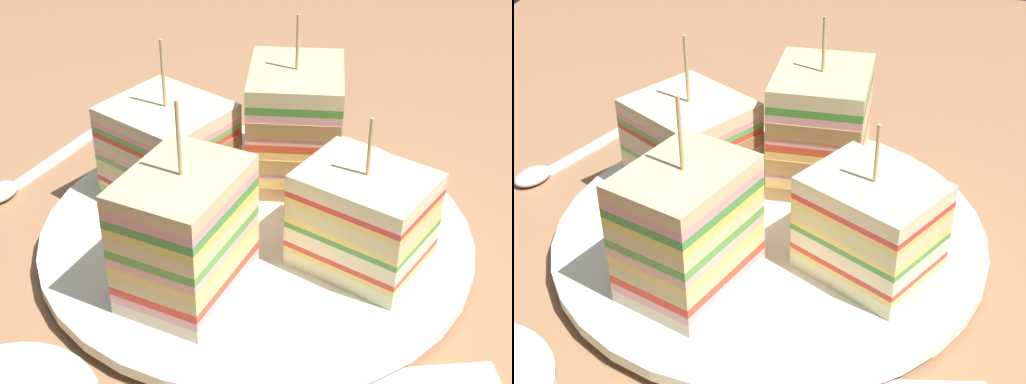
# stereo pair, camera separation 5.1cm
# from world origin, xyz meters

# --- Properties ---
(ground_plane) EXTENTS (1.13, 0.86, 0.02)m
(ground_plane) POSITION_xyz_m (0.00, 0.00, -0.01)
(ground_plane) COLOR #A16F4B
(plate) EXTENTS (0.30, 0.30, 0.01)m
(plate) POSITION_xyz_m (0.00, 0.00, 0.01)
(plate) COLOR white
(plate) RESTS_ON ground_plane
(sandwich_wedge_0) EXTENTS (0.08, 0.07, 0.13)m
(sandwich_wedge_0) POSITION_xyz_m (0.07, -0.02, 0.06)
(sandwich_wedge_0) COLOR #D5BE7E
(sandwich_wedge_0) RESTS_ON plate
(sandwich_wedge_1) EXTENTS (0.10, 0.10, 0.12)m
(sandwich_wedge_1) POSITION_xyz_m (0.03, 0.07, 0.05)
(sandwich_wedge_1) COLOR #D0C67B
(sandwich_wedge_1) RESTS_ON plate
(sandwich_wedge_2) EXTENTS (0.09, 0.08, 0.13)m
(sandwich_wedge_2) POSITION_xyz_m (-0.07, 0.03, 0.06)
(sandwich_wedge_2) COLOR beige
(sandwich_wedge_2) RESTS_ON plate
(sandwich_wedge_3) EXTENTS (0.09, 0.10, 0.11)m
(sandwich_wedge_3) POSITION_xyz_m (-0.03, -0.07, 0.05)
(sandwich_wedge_3) COLOR beige
(sandwich_wedge_3) RESTS_ON plate
(spoon) EXTENTS (0.15, 0.07, 0.01)m
(spoon) POSITION_xyz_m (0.05, 0.19, 0.00)
(spoon) COLOR silver
(spoon) RESTS_ON ground_plane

